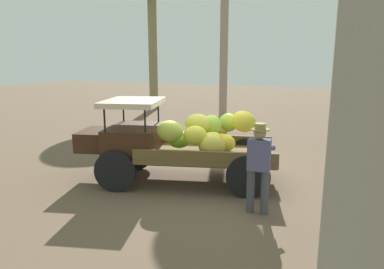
# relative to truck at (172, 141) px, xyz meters

# --- Properties ---
(ground_plane) EXTENTS (60.00, 60.00, 0.00)m
(ground_plane) POSITION_rel_truck_xyz_m (-0.65, -0.39, -0.96)
(ground_plane) COLOR brown
(truck) EXTENTS (4.66, 2.66, 1.89)m
(truck) POSITION_rel_truck_xyz_m (0.00, 0.00, 0.00)
(truck) COLOR #361F11
(truck) RESTS_ON ground
(farmer) EXTENTS (0.53, 0.47, 1.69)m
(farmer) POSITION_rel_truck_xyz_m (-2.18, 0.98, 0.01)
(farmer) COLOR #43434D
(farmer) RESTS_ON ground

